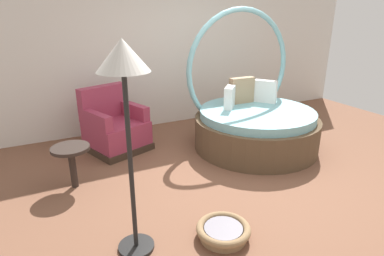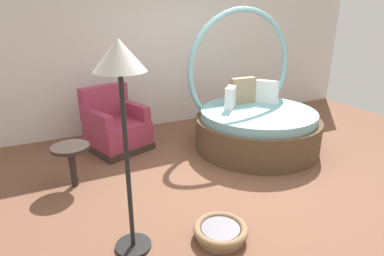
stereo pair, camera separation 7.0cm
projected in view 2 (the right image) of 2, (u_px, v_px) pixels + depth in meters
The scene contains 7 objects.
ground_plane at pixel (244, 176), 4.15m from camera, with size 8.00×8.00×0.02m, color brown.
back_wall at pixel (170, 47), 5.75m from camera, with size 8.00×0.12×2.77m, color silver.
round_daybed at pixel (255, 121), 4.94m from camera, with size 1.87×1.87×2.07m.
red_armchair at pixel (115, 128), 4.89m from camera, with size 1.02×1.02×0.94m.
pet_basket at pixel (221, 231), 2.99m from camera, with size 0.51×0.51×0.13m.
side_table at pixel (71, 153), 3.78m from camera, with size 0.44×0.44×0.52m.
floor_lamp at pixel (121, 78), 2.37m from camera, with size 0.40×0.40×1.82m.
Camera 2 is at (-2.20, -3.04, 2.00)m, focal length 30.18 mm.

